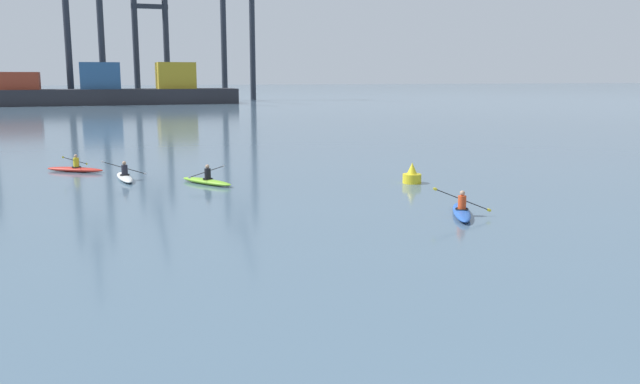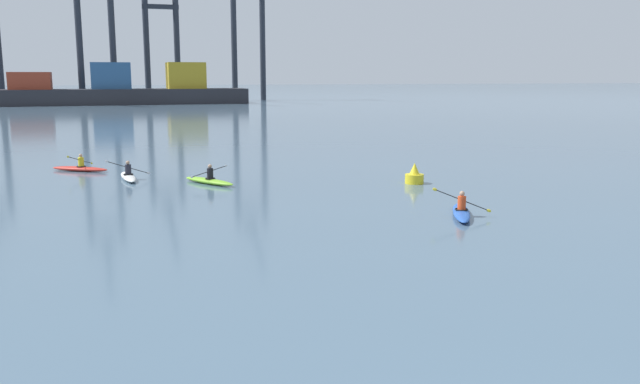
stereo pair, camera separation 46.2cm
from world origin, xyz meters
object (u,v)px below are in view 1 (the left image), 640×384
container_barge (104,91)px  kayak_red (75,169)px  kayak_blue (462,211)px  kayak_lime (207,181)px  gantry_crane_east_mid (151,23)px  channel_buoy (412,176)px  kayak_white (125,177)px  gantry_crane_west_mid (83,4)px  gantry_crane_east (238,13)px

container_barge → kayak_red: size_ratio=15.62×
kayak_blue → kayak_lime: 12.84m
gantry_crane_east_mid → channel_buoy: (0.93, -111.96, -15.31)m
gantry_crane_east_mid → kayak_blue: gantry_crane_east_mid is taller
kayak_blue → kayak_white: 17.16m
container_barge → gantry_crane_west_mid: gantry_crane_west_mid is taller
gantry_crane_east → kayak_white: size_ratio=10.43×
gantry_crane_west_mid → gantry_crane_east_mid: bearing=27.6°
container_barge → gantry_crane_east: (28.23, 13.98, 15.73)m
gantry_crane_west_mid → kayak_lime: size_ratio=10.97×
gantry_crane_west_mid → kayak_red: (-1.58, -95.74, -18.09)m
container_barge → kayak_lime: container_barge is taller
gantry_crane_west_mid → kayak_lime: 103.90m
container_barge → kayak_white: bearing=-91.2°
gantry_crane_west_mid → kayak_blue: size_ratio=10.76×
container_barge → kayak_lime: size_ratio=15.19×
gantry_crane_east → channel_buoy: (-17.24, -112.58, -17.87)m
kayak_white → kayak_lime: 4.48m
container_barge → kayak_lime: 95.59m
kayak_red → kayak_lime: size_ratio=0.97×
gantry_crane_east_mid → kayak_red: 104.59m
kayak_red → kayak_white: bearing=-58.5°
channel_buoy → kayak_blue: 7.50m
gantry_crane_west_mid → kayak_lime: gantry_crane_west_mid is taller
container_barge → kayak_lime: (1.63, -95.55, -2.33)m
gantry_crane_east_mid → kayak_red: (-14.39, -102.43, -15.50)m
gantry_crane_east → kayak_white: gantry_crane_east is taller
container_barge → gantry_crane_east_mid: (10.06, 13.36, 13.17)m
container_barge → gantry_crane_east: bearing=26.3°
kayak_white → kayak_red: bearing=121.5°
container_barge → gantry_crane_east: gantry_crane_east is taller
gantry_crane_west_mid → gantry_crane_east_mid: (12.81, 6.69, -2.60)m
channel_buoy → kayak_red: size_ratio=0.32×
gantry_crane_east_mid → gantry_crane_east: bearing=2.0°
gantry_crane_east_mid → channel_buoy: size_ratio=30.37×
gantry_crane_west_mid → channel_buoy: (13.74, -105.27, -17.91)m
gantry_crane_east_mid → kayak_lime: size_ratio=9.39×
gantry_crane_east_mid → kayak_lime: bearing=-94.4°
gantry_crane_east_mid → channel_buoy: bearing=-89.5°
kayak_lime → kayak_white: bearing=143.7°
channel_buoy → kayak_white: kayak_white is taller
channel_buoy → kayak_white: (-12.97, 5.71, -0.19)m
container_barge → kayak_red: container_barge is taller
gantry_crane_west_mid → gantry_crane_east_mid: gantry_crane_west_mid is taller
gantry_crane_west_mid → container_barge: bearing=-67.6°
gantry_crane_east → kayak_lime: 114.15m
container_barge → gantry_crane_east_mid: 21.28m
gantry_crane_east_mid → gantry_crane_west_mid: bearing=-152.4°
container_barge → kayak_blue: size_ratio=14.91×
kayak_white → kayak_lime: bearing=-36.3°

